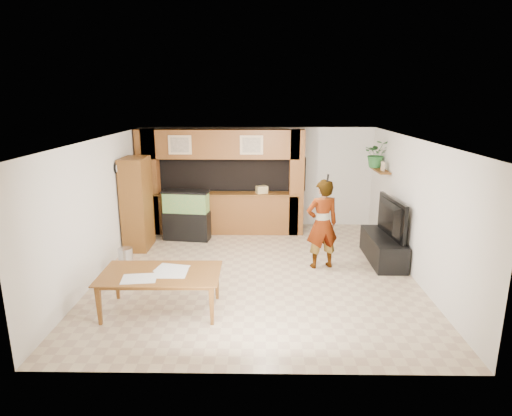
{
  "coord_description": "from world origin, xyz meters",
  "views": [
    {
      "loc": [
        0.11,
        -7.89,
        3.35
      ],
      "look_at": [
        -0.02,
        0.6,
        1.14
      ],
      "focal_mm": 30.0,
      "sensor_mm": 36.0,
      "label": 1
    }
  ],
  "objects_px": {
    "pantry_cabinet": "(137,204)",
    "dining_table": "(161,293)",
    "television": "(385,217)",
    "aquarium": "(187,216)",
    "person": "(322,224)"
  },
  "relations": [
    {
      "from": "person",
      "to": "dining_table",
      "type": "distance_m",
      "value": 3.45
    },
    {
      "from": "aquarium",
      "to": "dining_table",
      "type": "bearing_deg",
      "value": -79.31
    },
    {
      "from": "pantry_cabinet",
      "to": "aquarium",
      "type": "xyz_separation_m",
      "value": [
        0.99,
        0.6,
        -0.44
      ]
    },
    {
      "from": "pantry_cabinet",
      "to": "aquarium",
      "type": "bearing_deg",
      "value": 31.08
    },
    {
      "from": "television",
      "to": "aquarium",
      "type": "bearing_deg",
      "value": 68.2
    },
    {
      "from": "aquarium",
      "to": "television",
      "type": "bearing_deg",
      "value": -9.57
    },
    {
      "from": "pantry_cabinet",
      "to": "dining_table",
      "type": "height_order",
      "value": "pantry_cabinet"
    },
    {
      "from": "pantry_cabinet",
      "to": "dining_table",
      "type": "relative_size",
      "value": 1.1
    },
    {
      "from": "television",
      "to": "person",
      "type": "relative_size",
      "value": 0.77
    },
    {
      "from": "aquarium",
      "to": "pantry_cabinet",
      "type": "bearing_deg",
      "value": -141.52
    },
    {
      "from": "pantry_cabinet",
      "to": "dining_table",
      "type": "xyz_separation_m",
      "value": [
        1.2,
        -3.04,
        -0.7
      ]
    },
    {
      "from": "television",
      "to": "dining_table",
      "type": "relative_size",
      "value": 0.74
    },
    {
      "from": "television",
      "to": "dining_table",
      "type": "bearing_deg",
      "value": 114.24
    },
    {
      "from": "pantry_cabinet",
      "to": "dining_table",
      "type": "distance_m",
      "value": 3.34
    },
    {
      "from": "pantry_cabinet",
      "to": "television",
      "type": "distance_m",
      "value": 5.4
    }
  ]
}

